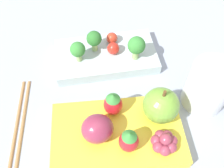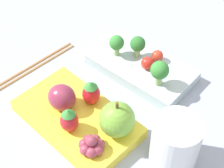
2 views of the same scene
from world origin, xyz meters
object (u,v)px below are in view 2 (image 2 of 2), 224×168
broccoli_floret_1 (138,45)px  strawberry_0 (69,120)px  bento_box_savoury (141,68)px  strawberry_1 (93,94)px  chopsticks_pair (29,69)px  plum (62,97)px  grape_cluster (92,145)px  drinking_cup (175,143)px  cherry_tomato_0 (147,63)px  apple (117,119)px  broccoli_floret_2 (117,43)px  cherry_tomato_1 (157,56)px  broccoli_floret_0 (160,71)px  bento_box_fruit (79,120)px

broccoli_floret_1 → strawberry_0: (0.02, -0.20, -0.01)m
bento_box_savoury → strawberry_1: strawberry_1 is taller
chopsticks_pair → plum: bearing=-15.7°
grape_cluster → drinking_cup: size_ratio=0.47×
cherry_tomato_0 → plum: size_ratio=0.49×
plum → drinking_cup: drinking_cup is taller
cherry_tomato_0 → apple: apple is taller
broccoli_floret_2 → drinking_cup: drinking_cup is taller
bento_box_savoury → cherry_tomato_1: cherry_tomato_1 is taller
broccoli_floret_0 → apple: 0.13m
broccoli_floret_0 → drinking_cup: drinking_cup is taller
cherry_tomato_0 → cherry_tomato_1: cherry_tomato_0 is taller
cherry_tomato_0 → chopsticks_pair: bearing=-145.2°
bento_box_savoury → broccoli_floret_2: (-0.05, -0.01, 0.04)m
cherry_tomato_1 → chopsticks_pair: size_ratio=0.10×
cherry_tomato_0 → drinking_cup: size_ratio=0.27×
bento_box_savoury → apple: bearing=-68.6°
apple → chopsticks_pair: 0.23m
apple → strawberry_0: apple is taller
broccoli_floret_0 → broccoli_floret_2: broccoli_floret_0 is taller
cherry_tomato_1 → drinking_cup: (0.13, -0.15, 0.01)m
apple → grape_cluster: size_ratio=1.65×
bento_box_fruit → strawberry_0: 0.04m
bento_box_fruit → broccoli_floret_2: 0.17m
strawberry_1 → broccoli_floret_0: bearing=60.6°
cherry_tomato_0 → strawberry_0: bearing=-94.5°
cherry_tomato_0 → broccoli_floret_1: bearing=155.9°
drinking_cup → grape_cluster: bearing=-142.6°
bento_box_fruit → broccoli_floret_2: bearing=105.7°
chopsticks_pair → broccoli_floret_0: bearing=25.7°
bento_box_savoury → broccoli_floret_2: 0.07m
cherry_tomato_0 → strawberry_0: 0.19m
bento_box_savoury → cherry_tomato_1: (0.02, 0.03, 0.02)m
bento_box_savoury → bento_box_fruit: bearing=-92.9°
cherry_tomato_1 → cherry_tomato_0: bearing=-95.9°
apple → grape_cluster: (-0.01, -0.05, -0.02)m
broccoli_floret_0 → cherry_tomato_1: bearing=126.0°
bento_box_fruit → drinking_cup: drinking_cup is taller
broccoli_floret_0 → drinking_cup: (0.10, -0.10, -0.01)m
apple → bento_box_fruit: bearing=-166.3°
cherry_tomato_1 → apple: size_ratio=0.33×
bento_box_savoury → drinking_cup: 0.20m
broccoli_floret_0 → cherry_tomato_1: 0.06m
broccoli_floret_2 → strawberry_0: (0.05, -0.18, -0.01)m
strawberry_0 → drinking_cup: 0.16m
cherry_tomato_1 → strawberry_1: (-0.02, -0.15, 0.01)m
plum → bento_box_savoury: bearing=75.7°
strawberry_0 → drinking_cup: (0.15, 0.07, -0.00)m
cherry_tomato_1 → strawberry_1: size_ratio=0.48×
broccoli_floret_0 → drinking_cup: 0.14m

